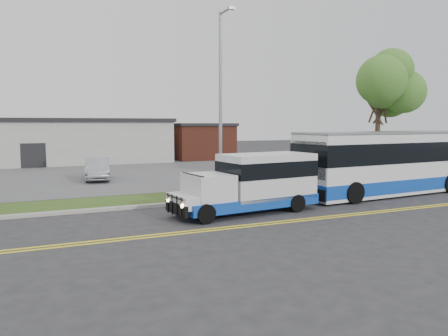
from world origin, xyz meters
name	(u,v)px	position (x,y,z in m)	size (l,w,h in m)	color
ground	(185,209)	(0.00, 0.00, 0.00)	(140.00, 140.00, 0.00)	#28282B
lane_line_north	(218,228)	(0.00, -3.85, 0.01)	(70.00, 0.12, 0.01)	yellow
lane_line_south	(222,230)	(0.00, -4.15, 0.01)	(70.00, 0.12, 0.01)	yellow
curb	(177,204)	(0.00, 1.10, 0.07)	(80.00, 0.30, 0.15)	#9E9B93
verge	(166,198)	(0.00, 2.90, 0.05)	(80.00, 3.30, 0.10)	#304517
parking_lot	(116,171)	(0.00, 17.00, 0.05)	(80.00, 25.00, 0.10)	#4C4C4F
commercial_building	(32,141)	(-6.00, 27.00, 2.18)	(25.40, 10.40, 4.35)	#9E9E99
brick_wing	(198,141)	(10.50, 26.00, 1.96)	(6.30, 7.30, 3.90)	brown
tree_east	(379,86)	(14.00, 3.00, 6.20)	(5.20, 5.20, 8.33)	#3B2620
streetlight_near	(221,97)	(3.00, 2.73, 5.23)	(0.35, 1.53, 9.50)	gray
shuttle_bus	(254,181)	(2.63, -1.73, 1.35)	(6.78, 2.84, 2.53)	#0F3FA6
transit_bus	(395,162)	(12.16, -0.37, 1.73)	(12.50, 3.70, 3.42)	silver
parked_car_a	(97,169)	(-2.20, 11.56, 0.83)	(1.54, 4.41, 1.45)	#9D9FA4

